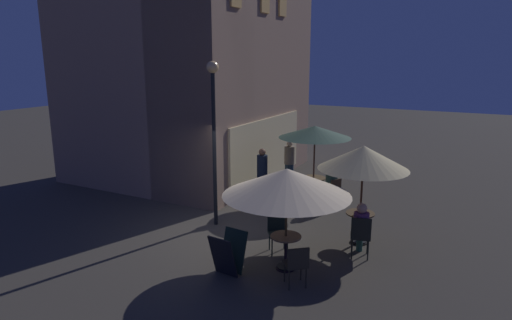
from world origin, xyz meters
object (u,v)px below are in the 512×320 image
at_px(menu_sandwich_board, 228,253).
at_px(cafe_chair_1, 361,234).
at_px(patio_umbrella_1, 363,158).
at_px(cafe_table_2, 286,246).
at_px(patio_umbrella_2, 287,182).
at_px(cafe_table_0, 313,184).
at_px(cafe_table_1, 360,222).
at_px(patron_seated_1, 361,226).
at_px(cafe_chair_3, 278,228).
at_px(street_lamp_near_corner, 214,117).
at_px(patio_umbrella_0, 315,132).
at_px(patron_standing_3, 262,179).
at_px(patron_standing_2, 289,166).
at_px(patron_seated_0, 330,184).
at_px(cafe_chair_0, 334,191).
at_px(cafe_chair_2, 297,263).

bearing_deg(menu_sandwich_board, cafe_chair_1, -42.21).
relative_size(patio_umbrella_1, cafe_chair_1, 2.45).
bearing_deg(cafe_table_2, patio_umbrella_2, -90.00).
bearing_deg(cafe_table_0, cafe_chair_1, -144.47).
relative_size(cafe_table_1, patron_seated_1, 0.61).
relative_size(patio_umbrella_1, cafe_chair_3, 2.55).
distance_m(street_lamp_near_corner, menu_sandwich_board, 3.67).
bearing_deg(cafe_table_2, cafe_chair_1, -45.63).
bearing_deg(patio_umbrella_0, menu_sandwich_board, -178.60).
bearing_deg(menu_sandwich_board, cafe_chair_3, -9.85).
xyz_separation_m(patio_umbrella_1, patron_standing_3, (1.05, 3.11, -1.15)).
distance_m(cafe_chair_3, patron_standing_2, 4.62).
bearing_deg(cafe_table_2, patron_seated_0, 5.89).
distance_m(cafe_chair_0, patron_seated_0, 0.21).
xyz_separation_m(cafe_chair_2, patron_seated_1, (1.95, -0.70, 0.19)).
height_order(patio_umbrella_1, patron_seated_1, patio_umbrella_1).
distance_m(menu_sandwich_board, patron_seated_1, 3.00).
bearing_deg(patron_standing_2, cafe_table_2, -129.60).
bearing_deg(menu_sandwich_board, cafe_chair_2, -78.52).
distance_m(street_lamp_near_corner, patron_seated_0, 4.07).
xyz_separation_m(menu_sandwich_board, cafe_chair_1, (1.95, -2.17, 0.13)).
distance_m(patio_umbrella_2, cafe_chair_1, 2.16).
xyz_separation_m(cafe_table_2, patron_standing_2, (5.05, 2.13, 0.36)).
xyz_separation_m(cafe_chair_3, patron_seated_1, (0.63, -1.72, 0.16)).
bearing_deg(cafe_chair_0, cafe_table_1, 148.94).
relative_size(patio_umbrella_2, patron_standing_3, 1.45).
xyz_separation_m(cafe_chair_1, patron_seated_1, (0.14, 0.04, 0.13)).
relative_size(cafe_table_0, cafe_chair_0, 0.83).
xyz_separation_m(cafe_table_0, cafe_chair_0, (-0.37, -0.76, -0.01)).
bearing_deg(cafe_chair_2, patio_umbrella_1, -50.53).
bearing_deg(patron_standing_2, cafe_chair_1, -111.23).
height_order(cafe_table_2, patron_standing_3, patron_standing_3).
relative_size(patio_umbrella_0, patio_umbrella_2, 0.90).
bearing_deg(menu_sandwich_board, patron_seated_0, -0.15).
relative_size(cafe_table_1, patio_umbrella_2, 0.29).
distance_m(patio_umbrella_1, patron_seated_0, 2.87).
xyz_separation_m(menu_sandwich_board, patron_seated_0, (4.85, -0.51, 0.26)).
distance_m(cafe_table_0, patio_umbrella_1, 3.50).
xyz_separation_m(street_lamp_near_corner, patio_umbrella_0, (2.97, -1.59, -0.69)).
bearing_deg(cafe_table_0, cafe_chair_3, -171.74).
xyz_separation_m(cafe_table_0, patron_seated_1, (-3.07, -2.25, 0.15)).
bearing_deg(cafe_chair_1, patio_umbrella_1, -0.00).
bearing_deg(patio_umbrella_1, cafe_chair_2, 169.10).
distance_m(patio_umbrella_1, cafe_chair_3, 2.52).
bearing_deg(cafe_chair_1, cafe_chair_3, 89.46).
bearing_deg(cafe_table_2, patron_seated_1, -41.44).
bearing_deg(cafe_table_2, patio_umbrella_1, -26.32).
bearing_deg(patio_umbrella_1, cafe_table_0, 40.69).
bearing_deg(patio_umbrella_1, cafe_chair_1, -164.00).
relative_size(cafe_table_1, cafe_chair_2, 0.89).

